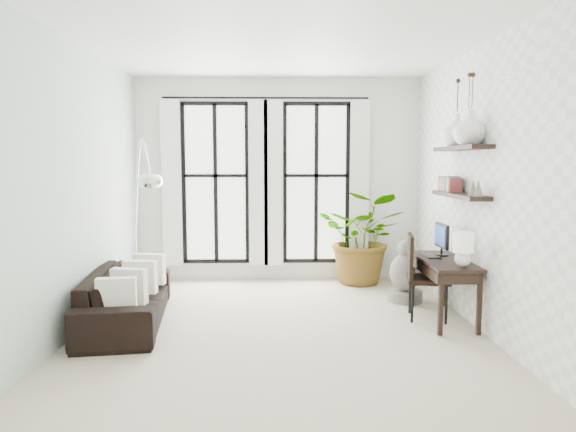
{
  "coord_description": "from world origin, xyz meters",
  "views": [
    {
      "loc": [
        -0.05,
        -5.71,
        1.89
      ],
      "look_at": [
        0.1,
        0.3,
        1.26
      ],
      "focal_mm": 32.0,
      "sensor_mm": 36.0,
      "label": 1
    }
  ],
  "objects_px": {
    "plant": "(364,237)",
    "desk": "(445,264)",
    "arc_lamp": "(141,181)",
    "sofa": "(127,297)",
    "desk_chair": "(420,271)",
    "buddha": "(405,275)"
  },
  "relations": [
    {
      "from": "plant",
      "to": "desk",
      "type": "height_order",
      "value": "plant"
    },
    {
      "from": "arc_lamp",
      "to": "plant",
      "type": "bearing_deg",
      "value": 26.61
    },
    {
      "from": "plant",
      "to": "arc_lamp",
      "type": "relative_size",
      "value": 0.67
    },
    {
      "from": "sofa",
      "to": "arc_lamp",
      "type": "height_order",
      "value": "arc_lamp"
    },
    {
      "from": "desk_chair",
      "to": "arc_lamp",
      "type": "height_order",
      "value": "arc_lamp"
    },
    {
      "from": "arc_lamp",
      "to": "buddha",
      "type": "height_order",
      "value": "arc_lamp"
    },
    {
      "from": "desk_chair",
      "to": "sofa",
      "type": "bearing_deg",
      "value": -167.46
    },
    {
      "from": "plant",
      "to": "sofa",
      "type": "bearing_deg",
      "value": -148.27
    },
    {
      "from": "sofa",
      "to": "desk",
      "type": "relative_size",
      "value": 1.7
    },
    {
      "from": "sofa",
      "to": "desk_chair",
      "type": "xyz_separation_m",
      "value": [
        3.49,
        0.1,
        0.27
      ]
    },
    {
      "from": "desk_chair",
      "to": "arc_lamp",
      "type": "xyz_separation_m",
      "value": [
        -3.39,
        0.32,
        1.08
      ]
    },
    {
      "from": "sofa",
      "to": "desk_chair",
      "type": "distance_m",
      "value": 3.51
    },
    {
      "from": "sofa",
      "to": "arc_lamp",
      "type": "relative_size",
      "value": 0.98
    },
    {
      "from": "desk_chair",
      "to": "buddha",
      "type": "distance_m",
      "value": 0.81
    },
    {
      "from": "desk_chair",
      "to": "arc_lamp",
      "type": "distance_m",
      "value": 3.57
    },
    {
      "from": "sofa",
      "to": "buddha",
      "type": "xyz_separation_m",
      "value": [
        3.52,
        0.88,
        0.05
      ]
    },
    {
      "from": "desk",
      "to": "buddha",
      "type": "xyz_separation_m",
      "value": [
        -0.23,
        0.9,
        -0.34
      ]
    },
    {
      "from": "arc_lamp",
      "to": "buddha",
      "type": "relative_size",
      "value": 2.56
    },
    {
      "from": "sofa",
      "to": "plant",
      "type": "height_order",
      "value": "plant"
    },
    {
      "from": "desk",
      "to": "desk_chair",
      "type": "xyz_separation_m",
      "value": [
        -0.25,
        0.13,
        -0.11
      ]
    },
    {
      "from": "plant",
      "to": "buddha",
      "type": "xyz_separation_m",
      "value": [
        0.39,
        -1.05,
        -0.37
      ]
    },
    {
      "from": "sofa",
      "to": "desk",
      "type": "bearing_deg",
      "value": -97.3
    }
  ]
}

